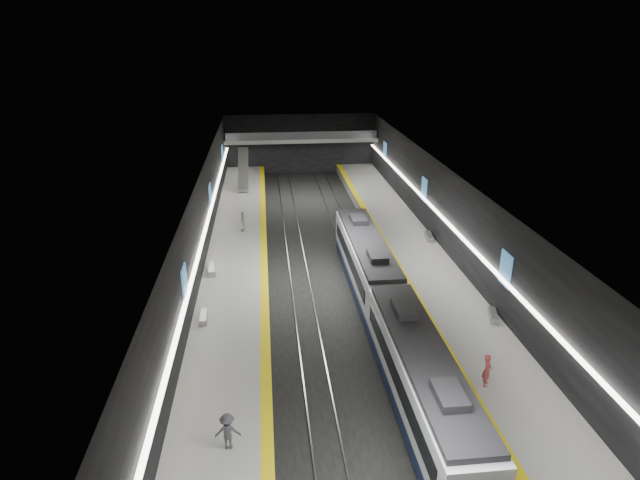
{
  "coord_description": "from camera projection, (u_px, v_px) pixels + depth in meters",
  "views": [
    {
      "loc": [
        -4.92,
        -37.17,
        18.59
      ],
      "look_at": [
        -0.57,
        3.96,
        2.2
      ],
      "focal_mm": 30.0,
      "sensor_mm": 36.0,
      "label": 1
    }
  ],
  "objects": [
    {
      "name": "ad_posters",
      "position": [
        331.0,
        226.0,
        40.96
      ],
      "size": [
        19.94,
        53.5,
        2.2
      ],
      "color": "teal",
      "rests_on": "wall_left"
    },
    {
      "name": "passenger_left_a",
      "position": [
        243.0,
        221.0,
        49.59
      ],
      "size": [
        0.6,
        1.15,
        1.88
      ],
      "primitive_type": "imported",
      "rotation": [
        0.0,
        0.0,
        -1.44
      ],
      "color": "beige",
      "rests_on": "platform_left"
    },
    {
      "name": "escalator",
      "position": [
        243.0,
        169.0,
        63.93
      ],
      "size": [
        1.2,
        7.5,
        3.92
      ],
      "primitive_type": "cube",
      "rotation": [
        0.44,
        0.0,
        0.0
      ],
      "color": "#99999E",
      "rests_on": "platform_left"
    },
    {
      "name": "rails",
      "position": [
        333.0,
        284.0,
        41.68
      ],
      "size": [
        6.52,
        70.0,
        0.12
      ],
      "color": "gray",
      "rests_on": "ground"
    },
    {
      "name": "platform_right",
      "position": [
        427.0,
        274.0,
        42.25
      ],
      "size": [
        5.0,
        70.0,
        1.0
      ],
      "primitive_type": "cube",
      "color": "slate",
      "rests_on": "ground"
    },
    {
      "name": "ceiling",
      "position": [
        334.0,
        185.0,
        38.75
      ],
      "size": [
        20.0,
        70.0,
        0.04
      ],
      "primitive_type": "cube",
      "rotation": [
        3.14,
        0.0,
        0.0
      ],
      "color": "beige",
      "rests_on": "wall_left"
    },
    {
      "name": "passenger_left_b",
      "position": [
        228.0,
        432.0,
        23.75
      ],
      "size": [
        1.18,
        0.7,
        1.8
      ],
      "primitive_type": "imported",
      "rotation": [
        0.0,
        0.0,
        3.11
      ],
      "color": "#46444C",
      "rests_on": "platform_left"
    },
    {
      "name": "bench_left_far",
      "position": [
        211.0,
        270.0,
        41.3
      ],
      "size": [
        0.9,
        2.1,
        0.5
      ],
      "primitive_type": "cube",
      "rotation": [
        0.0,
        0.0,
        0.17
      ],
      "color": "#99999E",
      "rests_on": "platform_left"
    },
    {
      "name": "train",
      "position": [
        388.0,
        307.0,
        33.74
      ],
      "size": [
        2.69,
        30.04,
        3.6
      ],
      "color": "#101A3B",
      "rests_on": "ground"
    },
    {
      "name": "cove_light_left",
      "position": [
        201.0,
        244.0,
        39.34
      ],
      "size": [
        0.25,
        68.6,
        0.12
      ],
      "primitive_type": "cube",
      "color": "white",
      "rests_on": "wall_left"
    },
    {
      "name": "bench_right_near",
      "position": [
        493.0,
        315.0,
        34.78
      ],
      "size": [
        0.88,
        1.79,
        0.42
      ],
      "primitive_type": "cube",
      "rotation": [
        0.0,
        0.0,
        -0.24
      ],
      "color": "#99999E",
      "rests_on": "platform_right"
    },
    {
      "name": "bench_left_near",
      "position": [
        203.0,
        317.0,
        34.55
      ],
      "size": [
        0.53,
        1.67,
        0.4
      ],
      "primitive_type": "cube",
      "rotation": [
        0.0,
        0.0,
        0.05
      ],
      "color": "#99999E",
      "rests_on": "platform_left"
    },
    {
      "name": "tactile_strip_right",
      "position": [
        400.0,
        270.0,
        41.84
      ],
      "size": [
        0.6,
        70.0,
        0.02
      ],
      "primitive_type": "cube",
      "color": "yellow",
      "rests_on": "platform_right"
    },
    {
      "name": "tile_surface_right",
      "position": [
        427.0,
        268.0,
        42.06
      ],
      "size": [
        5.0,
        70.0,
        0.02
      ],
      "primitive_type": "cube",
      "color": "#A5A5A0",
      "rests_on": "platform_right"
    },
    {
      "name": "passenger_right_a",
      "position": [
        487.0,
        370.0,
        28.0
      ],
      "size": [
        0.67,
        0.79,
        1.85
      ],
      "primitive_type": "imported",
      "rotation": [
        0.0,
        0.0,
        1.17
      ],
      "color": "#B74445",
      "rests_on": "platform_right"
    },
    {
      "name": "cove_light_right",
      "position": [
        459.0,
        234.0,
        41.26
      ],
      "size": [
        0.25,
        68.6,
        0.12
      ],
      "primitive_type": "cube",
      "color": "white",
      "rests_on": "wall_right"
    },
    {
      "name": "wall_left",
      "position": [
        198.0,
        242.0,
        39.25
      ],
      "size": [
        0.04,
        70.0,
        8.0
      ],
      "primitive_type": "cube",
      "color": "black",
      "rests_on": "ground"
    },
    {
      "name": "wall_right",
      "position": [
        461.0,
        232.0,
        41.2
      ],
      "size": [
        0.04,
        70.0,
        8.0
      ],
      "primitive_type": "cube",
      "color": "black",
      "rests_on": "ground"
    },
    {
      "name": "tactile_strip_left",
      "position": [
        264.0,
        276.0,
        40.8
      ],
      "size": [
        0.6,
        70.0,
        0.02
      ],
      "primitive_type": "cube",
      "color": "yellow",
      "rests_on": "platform_left"
    },
    {
      "name": "bench_right_far",
      "position": [
        429.0,
        236.0,
        47.93
      ],
      "size": [
        0.76,
        1.93,
        0.46
      ],
      "primitive_type": "cube",
      "rotation": [
        0.0,
        0.0,
        -0.13
      ],
      "color": "#99999E",
      "rests_on": "platform_right"
    },
    {
      "name": "wall_back",
      "position": [
        300.0,
        144.0,
        72.58
      ],
      "size": [
        20.0,
        0.04,
        8.0
      ],
      "primitive_type": "cube",
      "color": "black",
      "rests_on": "ground"
    },
    {
      "name": "mezzanine_bridge",
      "position": [
        301.0,
        139.0,
        70.28
      ],
      "size": [
        20.0,
        3.0,
        1.5
      ],
      "color": "gray",
      "rests_on": "wall_left"
    },
    {
      "name": "ground",
      "position": [
        333.0,
        284.0,
        41.7
      ],
      "size": [
        70.0,
        70.0,
        0.0
      ],
      "primitive_type": "plane",
      "color": "black",
      "rests_on": "ground"
    },
    {
      "name": "platform_left",
      "position": [
        235.0,
        283.0,
        40.78
      ],
      "size": [
        5.0,
        70.0,
        1.0
      ],
      "primitive_type": "cube",
      "color": "slate",
      "rests_on": "ground"
    },
    {
      "name": "tile_surface_left",
      "position": [
        235.0,
        277.0,
        40.59
      ],
      "size": [
        5.0,
        70.0,
        0.02
      ],
      "primitive_type": "cube",
      "color": "#A5A5A0",
      "rests_on": "platform_left"
    }
  ]
}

